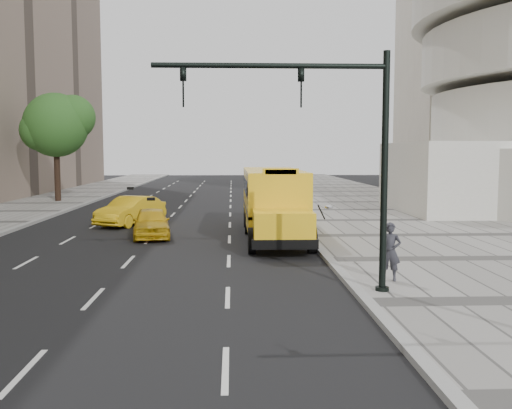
{
  "coord_description": "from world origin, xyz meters",
  "views": [
    {
      "loc": [
        2.63,
        -24.75,
        3.82
      ],
      "look_at": [
        3.5,
        -4.0,
        1.9
      ],
      "focal_mm": 40.0,
      "sensor_mm": 36.0,
      "label": 1
    }
  ],
  "objects_px": {
    "tree_c": "(57,124)",
    "pedestrian": "(390,252)",
    "traffic_signal": "(331,141)",
    "school_bus": "(273,197)",
    "taxi_near": "(151,223)",
    "taxi_far": "(131,211)"
  },
  "relations": [
    {
      "from": "tree_c",
      "to": "taxi_far",
      "type": "height_order",
      "value": "tree_c"
    },
    {
      "from": "tree_c",
      "to": "pedestrian",
      "type": "relative_size",
      "value": 4.91
    },
    {
      "from": "tree_c",
      "to": "taxi_far",
      "type": "distance_m",
      "value": 16.29
    },
    {
      "from": "school_bus",
      "to": "tree_c",
      "type": "bearing_deg",
      "value": 130.69
    },
    {
      "from": "tree_c",
      "to": "traffic_signal",
      "type": "height_order",
      "value": "tree_c"
    },
    {
      "from": "taxi_near",
      "to": "traffic_signal",
      "type": "relative_size",
      "value": 0.61
    },
    {
      "from": "school_bus",
      "to": "pedestrian",
      "type": "relative_size",
      "value": 6.92
    },
    {
      "from": "school_bus",
      "to": "taxi_near",
      "type": "relative_size",
      "value": 2.94
    },
    {
      "from": "traffic_signal",
      "to": "school_bus",
      "type": "bearing_deg",
      "value": 93.49
    },
    {
      "from": "pedestrian",
      "to": "taxi_near",
      "type": "bearing_deg",
      "value": 153.47
    },
    {
      "from": "tree_c",
      "to": "taxi_near",
      "type": "xyz_separation_m",
      "value": [
        9.42,
        -17.9,
        -5.19
      ]
    },
    {
      "from": "school_bus",
      "to": "taxi_near",
      "type": "bearing_deg",
      "value": -174.19
    },
    {
      "from": "taxi_near",
      "to": "pedestrian",
      "type": "bearing_deg",
      "value": -57.79
    },
    {
      "from": "taxi_far",
      "to": "traffic_signal",
      "type": "height_order",
      "value": "traffic_signal"
    },
    {
      "from": "pedestrian",
      "to": "traffic_signal",
      "type": "bearing_deg",
      "value": -125.43
    },
    {
      "from": "school_bus",
      "to": "traffic_signal",
      "type": "distance_m",
      "value": 11.59
    },
    {
      "from": "school_bus",
      "to": "taxi_far",
      "type": "bearing_deg",
      "value": 151.28
    },
    {
      "from": "taxi_near",
      "to": "school_bus",
      "type": "bearing_deg",
      "value": -2.22
    },
    {
      "from": "taxi_far",
      "to": "taxi_near",
      "type": "bearing_deg",
      "value": -44.85
    },
    {
      "from": "tree_c",
      "to": "taxi_far",
      "type": "xyz_separation_m",
      "value": [
        7.72,
        -13.4,
        -5.12
      ]
    },
    {
      "from": "school_bus",
      "to": "taxi_far",
      "type": "xyz_separation_m",
      "value": [
        -7.19,
        3.94,
        -1.02
      ]
    },
    {
      "from": "taxi_near",
      "to": "pedestrian",
      "type": "height_order",
      "value": "pedestrian"
    }
  ]
}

